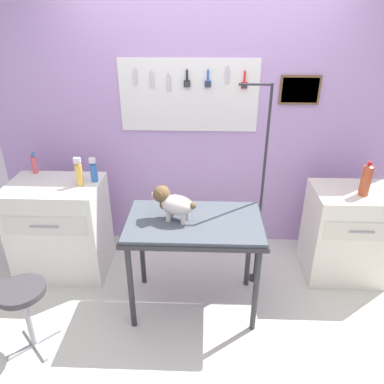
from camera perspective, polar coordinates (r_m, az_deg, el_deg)
name	(u,v)px	position (r m, az deg, el deg)	size (l,w,h in m)	color
ground	(200,328)	(3.10, 1.22, -20.36)	(4.40, 4.00, 0.04)	silver
rear_wall_panel	(204,134)	(3.56, 1.81, 8.91)	(4.00, 0.11, 2.30)	#B894D0
grooming_table	(194,230)	(2.81, 0.34, -5.85)	(1.05, 0.63, 0.82)	#2D2D33
grooming_arm	(260,200)	(3.09, 10.54, -1.15)	(0.29, 0.11, 1.77)	#2D2D33
dog	(173,203)	(2.72, -3.04, -1.67)	(0.35, 0.24, 0.26)	silver
counter_left	(61,228)	(3.58, -19.67, -5.29)	(0.80, 0.58, 0.89)	silver
cabinet_right	(346,233)	(3.61, 22.78, -5.94)	(0.68, 0.54, 0.85)	silver
stool	(23,300)	(2.89, -24.72, -14.95)	(0.33, 0.33, 0.54)	#9E9EA3
shampoo_bottle	(94,171)	(3.28, -15.00, 3.11)	(0.06, 0.06, 0.22)	blue
spray_bottle_tall	(79,173)	(3.24, -17.13, 2.77)	(0.06, 0.06, 0.25)	gold
conditioner_bottle	(34,165)	(3.63, -23.25, 3.94)	(0.05, 0.05, 0.20)	#D8565F
soda_bottle	(366,180)	(3.31, 25.39, 1.73)	(0.08, 0.08, 0.29)	#B14A29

